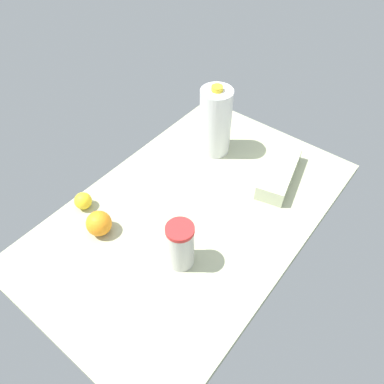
{
  "coord_description": "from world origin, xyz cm",
  "views": [
    {
      "loc": [
        67.37,
        53.12,
        105.63
      ],
      "look_at": [
        0.0,
        0.0,
        13.0
      ],
      "focal_mm": 35.0,
      "sensor_mm": 36.0,
      "label": 1
    }
  ],
  "objects_px": {
    "tumbler_cup": "(180,245)",
    "milk_jug": "(215,122)",
    "egg_carton": "(279,173)",
    "lemon_beside_bowl": "(83,201)",
    "orange_near_front": "(99,223)"
  },
  "relations": [
    {
      "from": "lemon_beside_bowl",
      "to": "tumbler_cup",
      "type": "bearing_deg",
      "value": 95.34
    },
    {
      "from": "tumbler_cup",
      "to": "egg_carton",
      "type": "height_order",
      "value": "tumbler_cup"
    },
    {
      "from": "orange_near_front",
      "to": "milk_jug",
      "type": "bearing_deg",
      "value": 175.07
    },
    {
      "from": "milk_jug",
      "to": "lemon_beside_bowl",
      "type": "distance_m",
      "value": 0.58
    },
    {
      "from": "milk_jug",
      "to": "egg_carton",
      "type": "height_order",
      "value": "milk_jug"
    },
    {
      "from": "milk_jug",
      "to": "lemon_beside_bowl",
      "type": "relative_size",
      "value": 4.79
    },
    {
      "from": "milk_jug",
      "to": "orange_near_front",
      "type": "xyz_separation_m",
      "value": [
        0.58,
        -0.05,
        -0.1
      ]
    },
    {
      "from": "tumbler_cup",
      "to": "orange_near_front",
      "type": "height_order",
      "value": "tumbler_cup"
    },
    {
      "from": "milk_jug",
      "to": "egg_carton",
      "type": "bearing_deg",
      "value": 92.5
    },
    {
      "from": "egg_carton",
      "to": "lemon_beside_bowl",
      "type": "xyz_separation_m",
      "value": [
        0.56,
        -0.48,
        -0.0
      ]
    },
    {
      "from": "tumbler_cup",
      "to": "milk_jug",
      "type": "xyz_separation_m",
      "value": [
        -0.51,
        -0.24,
        0.05
      ]
    },
    {
      "from": "tumbler_cup",
      "to": "lemon_beside_bowl",
      "type": "bearing_deg",
      "value": -84.66
    },
    {
      "from": "milk_jug",
      "to": "lemon_beside_bowl",
      "type": "height_order",
      "value": "milk_jug"
    },
    {
      "from": "tumbler_cup",
      "to": "egg_carton",
      "type": "relative_size",
      "value": 0.6
    },
    {
      "from": "tumbler_cup",
      "to": "egg_carton",
      "type": "bearing_deg",
      "value": 173.58
    }
  ]
}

